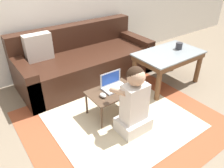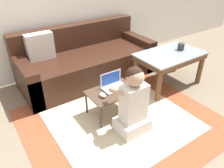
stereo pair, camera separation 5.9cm
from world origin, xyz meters
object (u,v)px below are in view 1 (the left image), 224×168
(couch, at_px, (84,61))
(person_seated, at_px, (134,104))
(laptop, at_px, (114,85))
(cup_on_table, at_px, (179,46))
(computer_mouse, at_px, (103,95))
(coffee_table, at_px, (168,58))
(laptop_desk, at_px, (112,94))

(couch, relative_size, person_seated, 2.57)
(couch, relative_size, laptop, 6.95)
(cup_on_table, bearing_deg, computer_mouse, -174.02)
(laptop, relative_size, cup_on_table, 3.02)
(coffee_table, height_order, cup_on_table, cup_on_table)
(couch, height_order, laptop_desk, couch)
(person_seated, relative_size, cup_on_table, 8.17)
(coffee_table, relative_size, person_seated, 1.22)
(computer_mouse, distance_m, cup_on_table, 1.44)
(coffee_table, distance_m, cup_on_table, 0.24)
(laptop_desk, bearing_deg, coffee_table, 5.75)
(laptop_desk, xyz_separation_m, computer_mouse, (-0.15, -0.03, 0.06))
(laptop_desk, height_order, computer_mouse, computer_mouse)
(laptop_desk, height_order, laptop, laptop)
(laptop_desk, relative_size, person_seated, 0.73)
(computer_mouse, height_order, person_seated, person_seated)
(coffee_table, relative_size, laptop_desk, 1.67)
(couch, relative_size, cup_on_table, 20.98)
(couch, bearing_deg, coffee_table, -44.31)
(computer_mouse, bearing_deg, coffee_table, 6.65)
(coffee_table, bearing_deg, computer_mouse, -173.35)
(laptop, bearing_deg, couch, 82.71)
(cup_on_table, bearing_deg, couch, 141.91)
(laptop_desk, relative_size, computer_mouse, 6.23)
(couch, xyz_separation_m, person_seated, (-0.17, -1.34, 0.08))
(laptop_desk, distance_m, cup_on_table, 1.29)
(couch, bearing_deg, person_seated, -97.16)
(couch, xyz_separation_m, computer_mouse, (-0.32, -1.00, 0.06))
(coffee_table, bearing_deg, laptop, -176.52)
(couch, relative_size, coffee_table, 2.10)
(laptop, bearing_deg, coffee_table, 3.48)
(laptop, xyz_separation_m, cup_on_table, (1.21, 0.07, 0.20))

